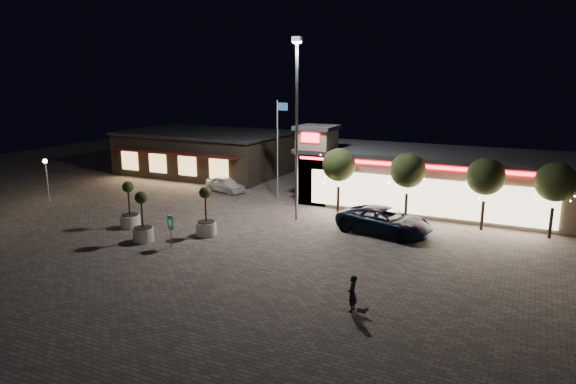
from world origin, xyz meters
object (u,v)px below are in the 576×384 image
at_px(pedestrian, 352,293).
at_px(planter_left, 130,213).
at_px(pickup_truck, 384,221).
at_px(valet_sign, 171,225).
at_px(white_sedan, 225,184).
at_px(planter_mid, 143,226).

distance_m(pedestrian, planter_left, 18.16).
xyz_separation_m(pickup_truck, valet_sign, (-10.54, -8.10, 0.51)).
height_order(pickup_truck, planter_left, planter_left).
distance_m(white_sedan, pedestrian, 24.50).
relative_size(pedestrian, planter_left, 0.51).
bearing_deg(white_sedan, pickup_truck, -94.01).
bearing_deg(white_sedan, planter_left, -163.30).
xyz_separation_m(pedestrian, planter_mid, (-14.56, 3.53, 0.16)).
relative_size(planter_left, planter_mid, 1.01).
distance_m(white_sedan, planter_mid, 14.00).
relative_size(white_sedan, valet_sign, 2.03).
distance_m(pickup_truck, valet_sign, 13.31).
relative_size(pedestrian, valet_sign, 0.83).
distance_m(pickup_truck, planter_left, 16.70).
xyz_separation_m(white_sedan, pedestrian, (17.43, -17.22, 0.13)).
bearing_deg(white_sedan, planter_mid, -151.96).
bearing_deg(pickup_truck, valet_sign, 139.00).
bearing_deg(pedestrian, valet_sign, -106.55).
xyz_separation_m(white_sedan, planter_mid, (2.86, -13.70, 0.29)).
bearing_deg(valet_sign, planter_mid, 175.29).
relative_size(white_sedan, pedestrian, 2.45).
xyz_separation_m(pickup_truck, pedestrian, (1.75, -11.44, -0.04)).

